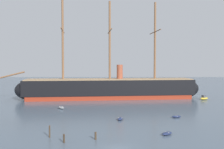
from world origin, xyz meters
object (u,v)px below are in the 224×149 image
Objects in this scene: tall_ship at (109,88)px; mooring_piling_nearest at (63,138)px; dinghy_foreground_right at (166,133)px; motorboat_far_right at (203,98)px; dinghy_mid_right at (176,117)px; mooring_piling_left_pair at (95,136)px; dinghy_near_centre at (120,119)px; dinghy_alongside_bow at (61,108)px; motorboat_distant_centre at (117,94)px; mooring_piling_right_pair at (49,132)px.

mooring_piling_nearest is at bearing -97.71° from tall_ship.
tall_ship is 29.64× the size of dinghy_foreground_right.
dinghy_foreground_right is at bearing -117.05° from motorboat_far_right.
motorboat_far_right reaches higher than dinghy_mid_right.
mooring_piling_nearest is at bearing -161.82° from mooring_piling_left_pair.
dinghy_alongside_bow reaches higher than dinghy_near_centre.
tall_ship reaches higher than dinghy_near_centre.
motorboat_distant_centre is at bearing 157.06° from motorboat_far_right.
motorboat_distant_centre is 2.99× the size of mooring_piling_nearest.
dinghy_foreground_right is at bearing -77.21° from tall_ship.
dinghy_mid_right is at bearing -120.08° from motorboat_far_right.
dinghy_foreground_right is at bearing -110.25° from dinghy_mid_right.
motorboat_far_right reaches higher than dinghy_alongside_bow.
dinghy_mid_right is 0.60× the size of motorboat_far_right.
mooring_piling_nearest reaches higher than dinghy_mid_right.
mooring_piling_right_pair is (-9.84, -47.91, -2.74)m from tall_ship.
motorboat_far_right is (17.12, 29.56, 0.29)m from dinghy_mid_right.
motorboat_distant_centre is at bearing 73.19° from tall_ship.
motorboat_distant_centre is (-29.86, 12.64, 0.01)m from motorboat_far_right.
motorboat_distant_centre is (3.05, 10.09, -3.21)m from tall_ship.
mooring_piling_right_pair reaches higher than mooring_piling_nearest.
dinghy_alongside_bow is 2.34× the size of mooring_piling_left_pair.
motorboat_far_right reaches higher than mooring_piling_left_pair.
mooring_piling_nearest is (-22.66, -18.63, 0.42)m from dinghy_mid_right.
tall_ship is at bearing 175.58° from motorboat_far_right.
mooring_piling_right_pair is (3.53, -27.49, 0.71)m from dinghy_alongside_bow.
tall_ship is 29.84× the size of dinghy_mid_right.
mooring_piling_right_pair is at bearing 136.52° from mooring_piling_nearest.
mooring_piling_left_pair reaches higher than dinghy_foreground_right.
dinghy_near_centre is 1.08× the size of dinghy_mid_right.
tall_ship reaches higher than mooring_piling_left_pair.
mooring_piling_nearest is (-9.91, -60.82, 0.12)m from motorboat_distant_centre.
mooring_piling_right_pair reaches higher than mooring_piling_left_pair.
motorboat_distant_centre is at bearing 61.71° from dinghy_alongside_bow.
dinghy_mid_right is 1.90× the size of mooring_piling_left_pair.
dinghy_alongside_bow is 2.16× the size of mooring_piling_nearest.
mooring_piling_left_pair is (-4.56, -14.66, 0.35)m from dinghy_near_centre.
tall_ship is at bearing 94.38° from dinghy_near_centre.
motorboat_far_right is at bearing 53.20° from mooring_piling_left_pair.
dinghy_near_centre is 21.29m from dinghy_alongside_bow.
tall_ship reaches higher than mooring_piling_nearest.
dinghy_near_centre reaches higher than dinghy_mid_right.
mooring_piling_nearest is at bearing -77.89° from dinghy_alongside_bow.
dinghy_foreground_right is 0.94× the size of dinghy_near_centre.
mooring_piling_left_pair is 8.02m from mooring_piling_right_pair.
motorboat_far_right is at bearing -4.42° from tall_ship.
tall_ship is 49.25m from mooring_piling_left_pair.
dinghy_alongside_bow reaches higher than dinghy_mid_right.
mooring_piling_right_pair is (-42.75, -45.36, 0.48)m from motorboat_far_right.
tall_ship is 34.73m from dinghy_near_centre.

